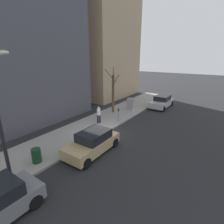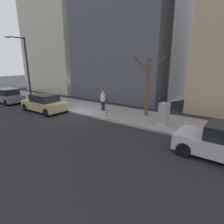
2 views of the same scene
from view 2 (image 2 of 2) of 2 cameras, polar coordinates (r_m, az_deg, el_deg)
ground_plane at (r=14.98m, az=-12.16°, el=-0.54°), size 120.00×120.00×0.00m
sidewalk at (r=16.32m, az=-7.00°, el=1.24°), size 4.00×36.00×0.15m
parked_car_tan at (r=16.29m, az=-21.32°, el=2.67°), size 1.94×4.21×1.52m
parked_car_grey at (r=21.94m, az=-30.94°, el=4.52°), size 1.98×4.23×1.52m
parking_meter at (r=13.04m, az=-1.91°, el=1.92°), size 0.14×0.10×1.35m
utility_box at (r=11.90m, az=16.57°, el=-0.64°), size 0.83×0.61×1.43m
streetlamp at (r=20.76m, az=-26.60°, el=13.74°), size 1.97×0.32×6.50m
bare_tree at (r=13.46m, az=11.47°, el=8.68°), size 1.74×1.98×5.04m
trash_bin at (r=19.84m, az=-21.47°, el=4.32°), size 0.56×0.56×0.90m
pedestrian_near_meter at (r=14.92m, az=-2.95°, el=4.01°), size 0.36×0.39×1.66m
office_tower_right at (r=30.92m, az=-12.98°, el=21.49°), size 10.94×10.94×15.18m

